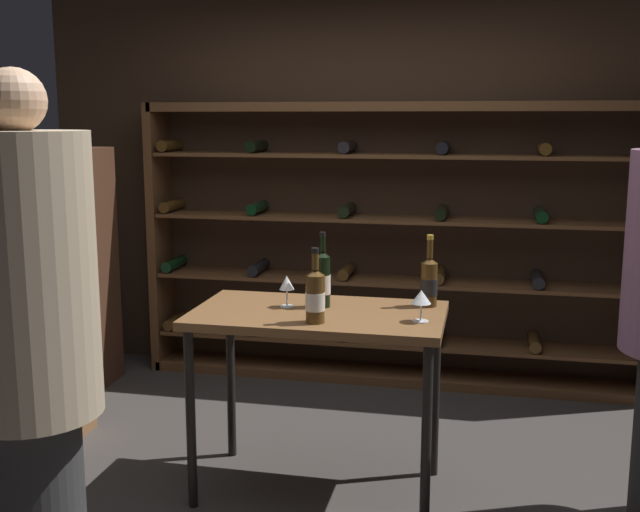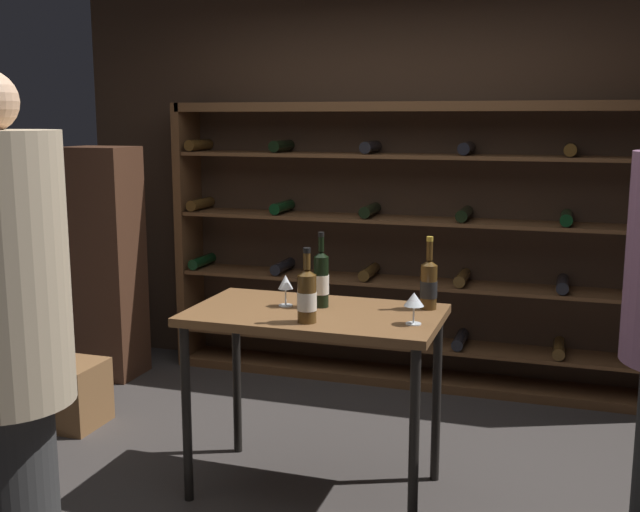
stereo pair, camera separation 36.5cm
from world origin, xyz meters
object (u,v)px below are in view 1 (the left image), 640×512
(wine_bottle_gold_foil, at_px, (429,281))
(wine_glass_stemmed_left, at_px, (421,298))
(wine_rack, at_px, (393,246))
(wine_bottle_green_slim, at_px, (315,296))
(wine_crate, at_px, (42,402))
(person_host_in_suit, at_px, (30,343))
(display_cabinet, at_px, (76,267))
(wine_glass_stemmed_right, at_px, (287,284))
(tasting_table, at_px, (318,332))
(wine_bottle_red_label, at_px, (323,279))

(wine_bottle_gold_foil, distance_m, wine_glass_stemmed_left, 0.29)
(wine_rack, height_order, wine_bottle_green_slim, wine_rack)
(wine_bottle_gold_foil, bearing_deg, wine_crate, 177.10)
(wine_crate, height_order, wine_bottle_gold_foil, wine_bottle_gold_foil)
(wine_rack, distance_m, person_host_in_suit, 3.02)
(wine_rack, bearing_deg, display_cabinet, -167.03)
(wine_rack, relative_size, wine_bottle_green_slim, 10.20)
(wine_bottle_green_slim, xyz_separation_m, wine_glass_stemmed_right, (-0.19, 0.25, -0.01))
(person_host_in_suit, height_order, wine_bottle_green_slim, person_host_in_suit)
(display_cabinet, bearing_deg, wine_rack, 12.97)
(tasting_table, height_order, wine_glass_stemmed_right, wine_glass_stemmed_right)
(wine_bottle_red_label, bearing_deg, wine_bottle_gold_foil, 13.62)
(wine_crate, relative_size, wine_bottle_red_label, 1.35)
(person_host_in_suit, xyz_separation_m, wine_glass_stemmed_right, (0.49, 1.31, -0.07))
(wine_glass_stemmed_left, bearing_deg, wine_bottle_red_label, 159.91)
(wine_bottle_gold_foil, bearing_deg, person_host_in_suit, -127.93)
(display_cabinet, bearing_deg, wine_glass_stemmed_left, -27.95)
(display_cabinet, distance_m, wine_bottle_gold_foil, 2.58)
(wine_rack, xyz_separation_m, wine_bottle_gold_foil, (0.34, -1.44, 0.08))
(tasting_table, distance_m, person_host_in_suit, 1.45)
(tasting_table, height_order, person_host_in_suit, person_host_in_suit)
(wine_crate, relative_size, display_cabinet, 0.31)
(wine_rack, height_order, wine_glass_stemmed_left, wine_rack)
(tasting_table, bearing_deg, wine_glass_stemmed_left, -10.43)
(tasting_table, height_order, wine_bottle_red_label, wine_bottle_red_label)
(person_host_in_suit, distance_m, wine_glass_stemmed_right, 1.41)
(wine_crate, xyz_separation_m, wine_glass_stemmed_right, (1.49, -0.26, 0.80))
(wine_bottle_green_slim, bearing_deg, wine_glass_stemmed_right, 127.77)
(wine_bottle_red_label, bearing_deg, wine_crate, 172.23)
(wine_glass_stemmed_left, bearing_deg, wine_rack, 100.80)
(display_cabinet, relative_size, wine_bottle_red_label, 4.41)
(tasting_table, bearing_deg, wine_bottle_red_label, 88.52)
(person_host_in_suit, relative_size, wine_bottle_gold_foil, 5.60)
(wine_bottle_red_label, relative_size, wine_glass_stemmed_right, 2.37)
(wine_crate, distance_m, display_cabinet, 1.07)
(wine_crate, relative_size, wine_glass_stemmed_right, 3.21)
(wine_rack, xyz_separation_m, display_cabinet, (-2.04, -0.47, -0.14))
(wine_bottle_green_slim, distance_m, wine_glass_stemmed_left, 0.46)
(wine_bottle_gold_foil, relative_size, wine_bottle_red_label, 0.96)
(wine_rack, relative_size, tasting_table, 2.91)
(person_host_in_suit, xyz_separation_m, wine_glass_stemmed_left, (1.13, 1.18, -0.07))
(person_host_in_suit, relative_size, wine_bottle_green_slim, 5.80)
(wine_crate, bearing_deg, wine_bottle_gold_foil, -2.90)
(wine_rack, height_order, wine_bottle_red_label, wine_rack)
(wine_bottle_green_slim, distance_m, wine_glass_stemmed_right, 0.31)
(display_cabinet, distance_m, wine_bottle_red_label, 2.20)
(wine_rack, bearing_deg, tasting_table, -95.12)
(tasting_table, xyz_separation_m, wine_glass_stemmed_right, (-0.16, 0.05, 0.21))
(wine_rack, bearing_deg, wine_glass_stemmed_right, -100.98)
(person_host_in_suit, height_order, wine_crate, person_host_in_suit)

